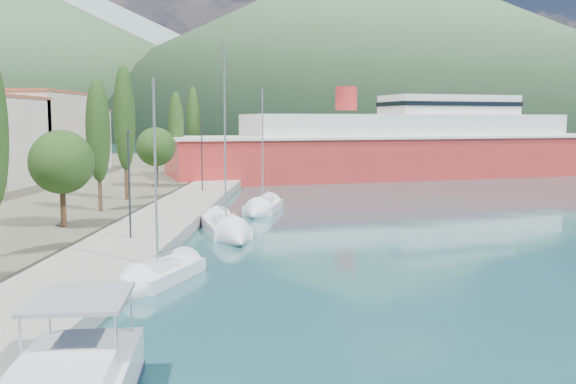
{
  "coord_description": "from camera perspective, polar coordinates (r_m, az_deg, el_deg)",
  "views": [
    {
      "loc": [
        1.14,
        -21.37,
        7.45
      ],
      "look_at": [
        0.0,
        14.0,
        3.5
      ],
      "focal_mm": 40.0,
      "sensor_mm": 36.0,
      "label": 1
    }
  ],
  "objects": [
    {
      "name": "ground",
      "position": [
        141.57,
        1.38,
        3.35
      ],
      "size": [
        1400.0,
        1400.0,
        0.0
      ],
      "primitive_type": "plane",
      "color": "#1D4C50"
    },
    {
      "name": "tree_row",
      "position": [
        55.37,
        -14.57,
        4.71
      ],
      "size": [
        4.05,
        64.24,
        11.44
      ],
      "color": "#47301E",
      "rests_on": "land_strip"
    },
    {
      "name": "sailboat_far",
      "position": [
        51.16,
        -2.57,
        -1.66
      ],
      "size": [
        3.29,
        7.67,
        10.93
      ],
      "color": "silver",
      "rests_on": "ground"
    },
    {
      "name": "hills_far",
      "position": [
        658.41,
        14.21,
        12.27
      ],
      "size": [
        1480.0,
        900.0,
        180.0
      ],
      "color": "gray",
      "rests_on": "ground"
    },
    {
      "name": "quay",
      "position": [
        48.95,
        -10.14,
        -2.01
      ],
      "size": [
        5.0,
        88.0,
        0.8
      ],
      "primitive_type": "cube",
      "color": "gray",
      "rests_on": "ground"
    },
    {
      "name": "ferry",
      "position": [
        86.99,
        10.54,
        3.84
      ],
      "size": [
        63.26,
        33.46,
        12.4
      ],
      "color": "#B42927",
      "rests_on": "ground"
    },
    {
      "name": "hills_near",
      "position": [
        407.75,
        15.94,
        12.0
      ],
      "size": [
        1010.0,
        520.0,
        115.0
      ],
      "color": "#3A5A38",
      "rests_on": "ground"
    },
    {
      "name": "sailboat_mid",
      "position": [
        41.07,
        -5.12,
        -3.65
      ],
      "size": [
        5.06,
        9.68,
        13.48
      ],
      "color": "silver",
      "rests_on": "ground"
    },
    {
      "name": "lamp_posts",
      "position": [
        38.04,
        -13.62,
        1.11
      ],
      "size": [
        0.15,
        47.93,
        6.06
      ],
      "color": "#2D2D33",
      "rests_on": "quay"
    },
    {
      "name": "sailboat_near",
      "position": [
        29.36,
        -12.86,
        -7.92
      ],
      "size": [
        4.03,
        7.38,
        10.17
      ],
      "color": "silver",
      "rests_on": "ground"
    }
  ]
}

